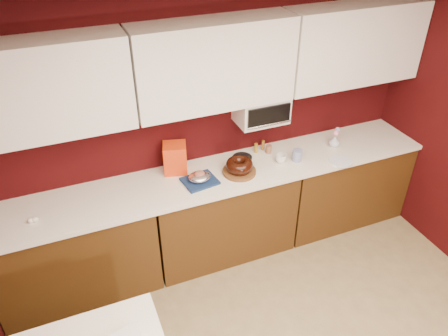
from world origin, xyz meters
name	(u,v)px	position (x,y,z in m)	size (l,w,h in m)	color
ceiling	(432,83)	(0.00, 0.00, 2.50)	(4.00, 4.50, 0.02)	white
wall_back	(208,123)	(0.00, 2.25, 1.25)	(4.00, 0.02, 2.50)	#330707
base_cabinet_left	(76,252)	(-1.33, 1.94, 0.43)	(1.31, 0.58, 0.86)	#44280D
base_cabinet_center	(221,214)	(0.00, 1.94, 0.43)	(1.31, 0.58, 0.86)	#44280D
base_cabinet_right	(340,183)	(1.33, 1.94, 0.43)	(1.31, 0.58, 0.86)	#44280D
countertop	(221,175)	(0.00, 1.94, 0.88)	(4.00, 0.62, 0.04)	white
upper_cabinet_left	(35,91)	(-1.33, 2.08, 1.85)	(1.31, 0.33, 0.70)	white
upper_cabinet_center	(214,65)	(0.00, 2.08, 1.85)	(1.31, 0.33, 0.70)	white
upper_cabinet_right	(354,44)	(1.33, 2.08, 1.85)	(1.31, 0.33, 0.70)	white
toaster_oven	(261,109)	(0.45, 2.10, 1.38)	(0.45, 0.30, 0.25)	white
toaster_oven_door	(269,116)	(0.45, 1.94, 1.38)	(0.40, 0.02, 0.18)	black
toaster_oven_handle	(269,125)	(0.45, 1.93, 1.30)	(0.02, 0.02, 0.42)	silver
cake_base	(239,171)	(0.15, 1.88, 0.91)	(0.30, 0.30, 0.03)	brown
bundt_cake	(239,165)	(0.15, 1.88, 0.98)	(0.24, 0.24, 0.10)	black
navy_towel	(200,181)	(-0.22, 1.88, 0.91)	(0.28, 0.24, 0.02)	navy
foil_ham_nest	(200,177)	(-0.22, 1.88, 0.96)	(0.20, 0.16, 0.07)	white
roasted_ham	(200,174)	(-0.22, 1.88, 0.98)	(0.10, 0.08, 0.06)	#A3594A
pandoro_box	(175,158)	(-0.36, 2.13, 1.04)	(0.20, 0.18, 0.27)	red
dark_pan	(242,158)	(0.26, 2.07, 0.92)	(0.18, 0.18, 0.03)	black
coffee_mug	(281,158)	(0.57, 1.90, 0.95)	(0.09, 0.09, 0.10)	silver
blue_jar	(297,155)	(0.73, 1.87, 0.95)	(0.09, 0.09, 0.11)	navy
flower_vase	(335,141)	(1.19, 1.95, 0.96)	(0.08, 0.08, 0.13)	silver
flower_pink	(336,133)	(1.19, 1.95, 1.05)	(0.06, 0.06, 0.06)	pink
flower_blue	(338,129)	(1.22, 1.97, 1.07)	(0.05, 0.05, 0.05)	#8296D0
china_plate	(340,161)	(1.09, 1.70, 0.91)	(0.21, 0.21, 0.01)	white
amber_bottle	(256,148)	(0.44, 2.14, 0.95)	(0.03, 0.03, 0.09)	olive
paper_cup	(269,149)	(0.55, 2.09, 0.94)	(0.05, 0.05, 0.08)	brown
egg_left	(35,220)	(-1.56, 1.87, 0.92)	(0.05, 0.04, 0.04)	silver
egg_right	(31,220)	(-1.58, 1.87, 0.92)	(0.05, 0.04, 0.04)	white
amber_bottle_tall	(263,145)	(0.52, 2.16, 0.95)	(0.03, 0.03, 0.10)	brown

